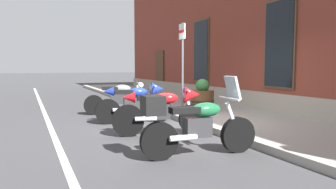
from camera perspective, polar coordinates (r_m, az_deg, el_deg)
ground_plane at (r=8.27m, az=3.50°, el=-5.35°), size 140.00×140.00×0.00m
sidewalk at (r=9.00m, az=11.78°, el=-4.13°), size 32.81×2.90×0.14m
lane_stripe at (r=7.41m, az=-19.31°, el=-6.80°), size 32.81×0.12×0.01m
motorcycle_grey_naked at (r=10.18m, az=-8.38°, el=-0.70°), size 0.68×2.13×0.98m
motorcycle_blue_sport at (r=8.57m, az=-5.43°, el=-1.13°), size 0.62×2.01×1.05m
motorcycle_red_sport at (r=6.97m, az=-0.51°, el=-2.54°), size 0.75×2.07×1.05m
motorcycle_green_touring at (r=5.33m, az=4.55°, el=-5.09°), size 0.62×2.03×1.32m
parking_sign at (r=9.54m, az=2.53°, el=6.91°), size 0.36×0.07×2.58m
barrel_planter at (r=9.71m, az=6.02°, el=-0.64°), size 0.70×0.70×0.96m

